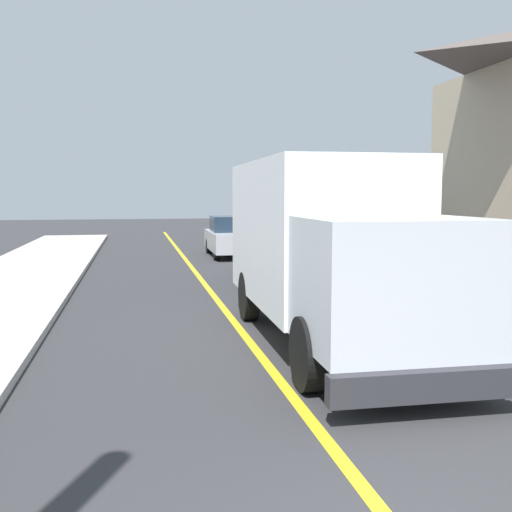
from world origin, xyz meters
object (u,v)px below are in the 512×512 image
box_truck (327,242)px  stop_sign (387,223)px  parked_car_mid (231,237)px  parked_van_across (373,253)px  parked_car_near (280,255)px

box_truck → stop_sign: size_ratio=2.72×
parked_car_mid → parked_van_across: size_ratio=0.99×
parked_car_mid → parked_van_across: 8.10m
parked_car_near → parked_car_mid: 7.40m
box_truck → parked_van_across: box_truck is taller
box_truck → parked_van_across: (3.84, 7.10, -0.97)m
box_truck → parked_car_mid: (0.62, 14.54, -0.97)m
parked_car_near → parked_van_across: bearing=-0.9°
stop_sign → box_truck: bearing=-124.4°
parked_car_mid → stop_sign: size_ratio=1.67×
box_truck → parked_car_near: (0.92, 7.15, -0.97)m
parked_van_across → stop_sign: size_ratio=1.68×
parked_car_near → parked_car_mid: size_ratio=0.99×
parked_van_across → stop_sign: bearing=-105.4°
parked_van_across → stop_sign: 2.81m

